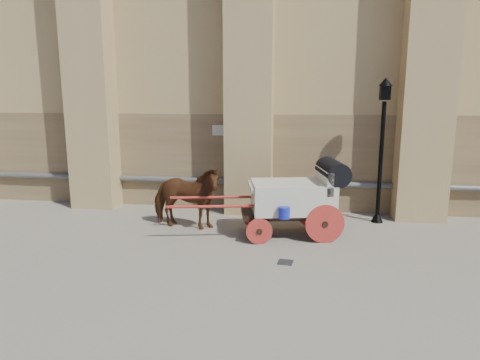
# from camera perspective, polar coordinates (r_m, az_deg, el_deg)

# --- Properties ---
(ground) EXTENTS (90.00, 90.00, 0.00)m
(ground) POSITION_cam_1_polar(r_m,az_deg,el_deg) (9.87, 4.31, -9.97)
(ground) COLOR #6E6659
(ground) RESTS_ON ground
(horse) EXTENTS (2.14, 1.16, 1.73)m
(horse) POSITION_cam_1_polar(r_m,az_deg,el_deg) (11.62, -7.27, -2.32)
(horse) COLOR #5E2C14
(horse) RESTS_ON ground
(carriage) EXTENTS (4.63, 2.07, 1.96)m
(carriage) POSITION_cam_1_polar(r_m,az_deg,el_deg) (11.04, 7.76, -2.00)
(carriage) COLOR black
(carriage) RESTS_ON ground
(street_lamp) EXTENTS (0.38, 0.38, 4.04)m
(street_lamp) POSITION_cam_1_polar(r_m,az_deg,el_deg) (12.52, 18.36, 4.20)
(street_lamp) COLOR black
(street_lamp) RESTS_ON ground
(drain_grate_near) EXTENTS (0.36, 0.36, 0.01)m
(drain_grate_near) POSITION_cam_1_polar(r_m,az_deg,el_deg) (9.49, 6.08, -10.83)
(drain_grate_near) COLOR black
(drain_grate_near) RESTS_ON ground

